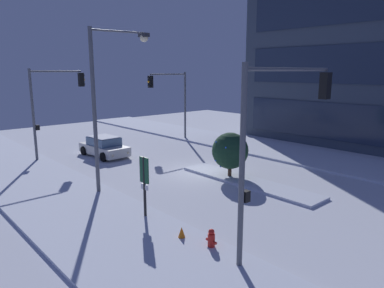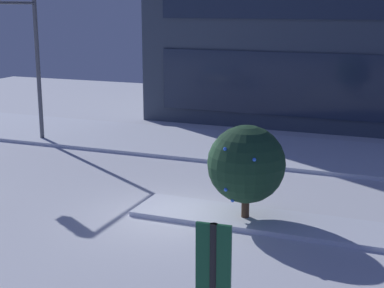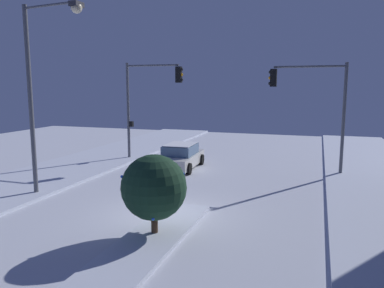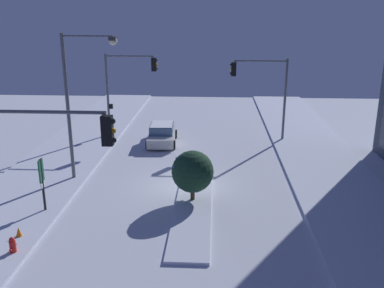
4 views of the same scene
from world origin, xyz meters
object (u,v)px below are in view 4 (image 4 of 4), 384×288
object	(u,v)px
car_near	(162,134)
traffic_light_corner_far_left	(263,84)
street_lamp_arched	(80,89)
fire_hydrant	(13,246)
parking_info_sign	(42,179)
construction_cone	(19,233)
traffic_light_corner_near_left	(126,81)
decorated_tree_median	(193,172)
traffic_light_corner_near_right	(27,164)

from	to	relation	value
car_near	traffic_light_corner_far_left	world-z (taller)	traffic_light_corner_far_left
street_lamp_arched	fire_hydrant	distance (m)	9.47
car_near	parking_info_sign	bearing A→B (deg)	-23.16
street_lamp_arched	construction_cone	world-z (taller)	street_lamp_arched
car_near	construction_cone	world-z (taller)	car_near
fire_hydrant	construction_cone	distance (m)	1.29
fire_hydrant	construction_cone	bearing A→B (deg)	-165.45
traffic_light_corner_near_left	street_lamp_arched	distance (m)	9.20
traffic_light_corner_far_left	construction_cone	size ratio (longest dim) A/B	11.23
traffic_light_corner_far_left	street_lamp_arched	world-z (taller)	street_lamp_arched
car_near	decorated_tree_median	bearing A→B (deg)	12.89
parking_info_sign	construction_cone	world-z (taller)	parking_info_sign
car_near	decorated_tree_median	world-z (taller)	decorated_tree_median
traffic_light_corner_near_right	parking_info_sign	world-z (taller)	traffic_light_corner_near_right
car_near	street_lamp_arched	bearing A→B (deg)	-27.81
traffic_light_corner_far_left	fire_hydrant	world-z (taller)	traffic_light_corner_far_left
traffic_light_corner_near_left	fire_hydrant	xyz separation A→B (m)	(17.13, -1.27, -3.98)
decorated_tree_median	construction_cone	bearing A→B (deg)	-60.14
traffic_light_corner_near_right	decorated_tree_median	world-z (taller)	traffic_light_corner_near_right
street_lamp_arched	parking_info_sign	distance (m)	5.62
construction_cone	traffic_light_corner_far_left	bearing A→B (deg)	142.40
traffic_light_corner_near_right	street_lamp_arched	world-z (taller)	street_lamp_arched
fire_hydrant	parking_info_sign	size ratio (longest dim) A/B	0.29
street_lamp_arched	fire_hydrant	world-z (taller)	street_lamp_arched
street_lamp_arched	parking_info_sign	xyz separation A→B (m)	(4.19, -0.85, -3.65)
traffic_light_corner_near_right	parking_info_sign	distance (m)	6.24
traffic_light_corner_near_right	parking_info_sign	bearing A→B (deg)	109.70
traffic_light_corner_near_left	car_near	bearing A→B (deg)	-30.18
decorated_tree_median	parking_info_sign	bearing A→B (deg)	-77.38
car_near	fire_hydrant	distance (m)	16.01
car_near	traffic_light_corner_far_left	size ratio (longest dim) A/B	0.72
traffic_light_corner_far_left	fire_hydrant	bearing A→B (deg)	55.26
parking_info_sign	traffic_light_corner_near_left	bearing A→B (deg)	80.54
construction_cone	decorated_tree_median	bearing A→B (deg)	119.86
traffic_light_corner_far_left	parking_info_sign	world-z (taller)	traffic_light_corner_far_left
car_near	traffic_light_corner_far_left	distance (m)	8.33
car_near	fire_hydrant	size ratio (longest dim) A/B	5.57
parking_info_sign	decorated_tree_median	size ratio (longest dim) A/B	1.00
traffic_light_corner_far_left	street_lamp_arched	distance (m)	13.97
traffic_light_corner_far_left	parking_info_sign	xyz separation A→B (m)	(12.86, -11.75, -2.56)
traffic_light_corner_far_left	fire_hydrant	distance (m)	20.68
traffic_light_corner_near_left	parking_info_sign	distance (m)	13.64
traffic_light_corner_near_right	street_lamp_arched	bearing A→B (deg)	96.29
car_near	construction_cone	bearing A→B (deg)	-20.21
traffic_light_corner_far_left	fire_hydrant	size ratio (longest dim) A/B	7.72
traffic_light_corner_far_left	fire_hydrant	xyz separation A→B (m)	(16.69, -11.57, -3.92)
decorated_tree_median	construction_cone	size ratio (longest dim) A/B	4.98
car_near	street_lamp_arched	xyz separation A→B (m)	(7.45, -3.48, 4.67)
traffic_light_corner_near_left	street_lamp_arched	bearing A→B (deg)	-93.78
fire_hydrant	parking_info_sign	world-z (taller)	parking_info_sign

